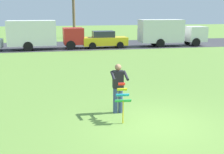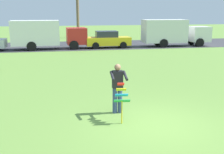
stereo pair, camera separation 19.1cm
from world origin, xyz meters
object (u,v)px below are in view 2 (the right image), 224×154
Objects in this scene: person_kite_flyer at (118,87)px; parked_car_yellow at (108,40)px; parked_truck_red_cab at (45,34)px; kite_held at (122,97)px; parked_truck_white_box at (172,32)px.

person_kite_flyer is 17.61m from parked_car_yellow.
parked_truck_red_cab reaches higher than person_kite_flyer.
person_kite_flyer reaches higher than kite_held.
parked_truck_white_box reaches higher than kite_held.
parked_truck_white_box is (6.48, -0.00, 0.64)m from parked_car_yellow.
parked_car_yellow is at bearing 179.99° from parked_truck_white_box.
parked_truck_red_cab reaches higher than parked_car_yellow.
person_kite_flyer is 0.26× the size of parked_truck_white_box.
parked_truck_red_cab is 12.29m from parked_truck_white_box.
kite_held is at bearing -98.66° from parked_car_yellow.
person_kite_flyer is 17.68m from parked_truck_red_cab.
person_kite_flyer is 1.42× the size of kite_held.
parked_car_yellow reaches higher than kite_held.
person_kite_flyer is 0.41× the size of parked_car_yellow.
person_kite_flyer is at bearing -117.90° from parked_truck_white_box.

